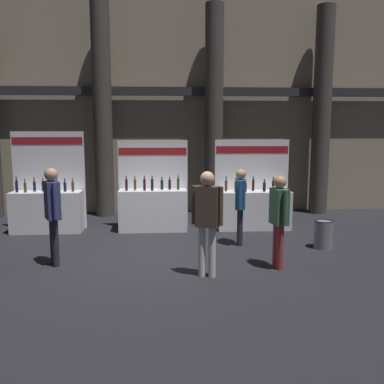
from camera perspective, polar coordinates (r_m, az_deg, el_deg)
The scene contains 10 objects.
ground_plane at distance 8.29m, azimuth -4.78°, elevation -8.90°, with size 29.35×29.35×0.00m, color black.
hall_colonnade at distance 12.61m, azimuth -4.53°, elevation 11.73°, with size 14.68×1.02×6.48m.
exhibitor_booth_0 at distance 10.80m, azimuth -19.07°, elevation -1.92°, with size 1.75×0.71×2.43m.
exhibitor_booth_1 at distance 10.40m, azimuth -5.31°, elevation -1.96°, with size 1.74×0.66×2.21m.
exhibitor_booth_2 at distance 10.64m, azimuth 8.35°, elevation -1.88°, with size 1.89×0.66×2.22m.
trash_bin at distance 9.26m, azimuth 17.46°, elevation -5.50°, with size 0.39×0.39×0.60m.
visitor_0 at distance 6.98m, azimuth 2.08°, elevation -3.14°, with size 0.52×0.32×1.80m.
visitor_2 at distance 7.98m, azimuth -18.44°, elevation -2.02°, with size 0.37×0.49×1.80m.
visitor_3 at distance 7.58m, azimuth 11.76°, elevation -2.94°, with size 0.29×0.53×1.68m.
visitor_4 at distance 9.01m, azimuth 6.60°, elevation -1.18°, with size 0.28×0.53×1.65m.
Camera 1 is at (0.19, -7.91, 2.48)m, focal length 39.19 mm.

